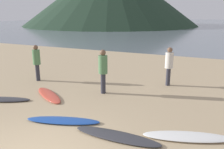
{
  "coord_description": "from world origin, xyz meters",
  "views": [
    {
      "loc": [
        3.38,
        -3.05,
        3.15
      ],
      "look_at": [
        -0.42,
        5.44,
        0.6
      ],
      "focal_mm": 36.43,
      "sensor_mm": 36.0,
      "label": 1
    }
  ],
  "objects": [
    {
      "name": "surfboard_1",
      "position": [
        -2.26,
        3.54,
        0.05
      ],
      "size": [
        2.04,
        1.57,
        0.09
      ],
      "primitive_type": "ellipsoid",
      "rotation": [
        0.0,
        0.0,
        -0.57
      ],
      "color": "#D84C38",
      "rests_on": "ground"
    },
    {
      "name": "surfboard_2",
      "position": [
        -0.46,
        1.96,
        0.05
      ],
      "size": [
        2.26,
        1.14,
        0.09
      ],
      "primitive_type": "ellipsoid",
      "rotation": [
        0.0,
        0.0,
        0.31
      ],
      "color": "#1E479E",
      "rests_on": "ground"
    },
    {
      "name": "surfboard_3",
      "position": [
        1.34,
        1.81,
        0.04
      ],
      "size": [
        2.37,
        0.57,
        0.08
      ],
      "primitive_type": "ellipsoid",
      "rotation": [
        0.0,
        0.0,
        0.02
      ],
      "color": "#333338",
      "rests_on": "ground"
    },
    {
      "name": "surfboard_4",
      "position": [
        3.01,
        2.52,
        0.05
      ],
      "size": [
        2.32,
        1.22,
        0.1
      ],
      "primitive_type": "ellipsoid",
      "rotation": [
        0.0,
        0.0,
        0.32
      ],
      "color": "white",
      "rests_on": "ground"
    },
    {
      "name": "ocean_water",
      "position": [
        0.0,
        64.14,
        0.0
      ],
      "size": [
        140.0,
        100.0,
        0.01
      ],
      "primitive_type": "cube",
      "color": "slate",
      "rests_on": "ground"
    },
    {
      "name": "person_2",
      "position": [
        1.71,
        6.79,
        1.01
      ],
      "size": [
        0.35,
        0.35,
        1.71
      ],
      "rotation": [
        0.0,
        0.0,
        5.0
      ],
      "color": "#2D2D38",
      "rests_on": "ground"
    },
    {
      "name": "person_1",
      "position": [
        -4.09,
        5.01,
        1.0
      ],
      "size": [
        0.34,
        0.34,
        1.7
      ],
      "rotation": [
        0.0,
        0.0,
        1.75
      ],
      "color": "#2D2D38",
      "rests_on": "ground"
    },
    {
      "name": "person_0",
      "position": [
        -0.48,
        4.71,
        1.04
      ],
      "size": [
        0.36,
        0.36,
        1.77
      ],
      "rotation": [
        0.0,
        0.0,
        2.01
      ],
      "color": "#2D2D38",
      "rests_on": "ground"
    },
    {
      "name": "ground_plane",
      "position": [
        0.0,
        10.0,
        -0.1
      ],
      "size": [
        120.0,
        120.0,
        0.2
      ],
      "primitive_type": "cube",
      "color": "tan",
      "rests_on": "ground"
    }
  ]
}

